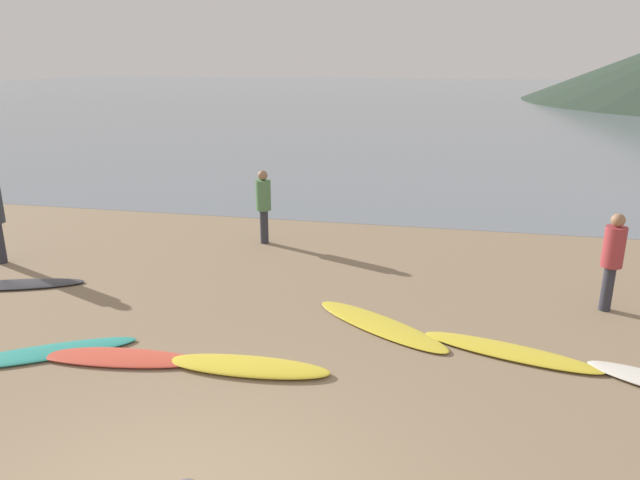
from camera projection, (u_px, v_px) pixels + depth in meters
The scene contains 10 objects.
ground_plane at pixel (350, 229), 14.13m from camera, with size 120.00×120.00×0.20m, color #8C7559.
ocean_water at pixel (425, 95), 60.92m from camera, with size 140.00×100.00×0.01m, color slate.
surfboard_1 at pixel (16, 284), 10.34m from camera, with size 2.35×0.51×0.06m, color #333338.
surfboard_2 at pixel (41, 353), 7.94m from camera, with size 2.48×0.49×0.06m, color teal.
surfboard_3 at pixel (116, 357), 7.83m from camera, with size 2.34×0.52×0.07m, color #D84C38.
surfboard_4 at pixel (248, 366), 7.58m from camera, with size 2.18×0.54×0.10m, color yellow.
surfboard_5 at pixel (380, 325), 8.78m from camera, with size 2.42×0.59×0.06m, color yellow.
surfboard_6 at pixel (510, 352), 7.98m from camera, with size 2.40×0.50×0.07m, color yellow.
person_0 at pixel (613, 254), 9.10m from camera, with size 0.32×0.32×1.60m.
person_1 at pixel (263, 201), 12.47m from camera, with size 0.32×0.32×1.60m.
Camera 1 is at (2.06, -3.42, 3.89)m, focal length 32.82 mm.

